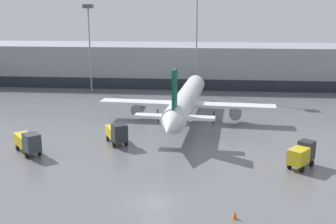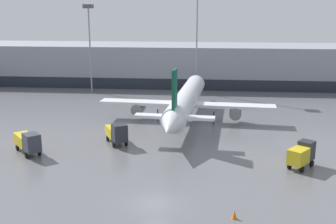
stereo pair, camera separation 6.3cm
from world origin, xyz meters
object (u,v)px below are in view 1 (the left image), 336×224
Objects in this scene: service_truck_2 at (302,154)px; service_truck_1 at (117,132)px; service_truck_0 at (28,141)px; traffic_cone_2 at (235,215)px; parked_jet_2 at (186,101)px; apron_light_mast_1 at (89,23)px; apron_light_mast_3 at (197,9)px.

service_truck_1 is at bearing 111.20° from service_truck_2.
service_truck_2 reaches higher than service_truck_0.
service_truck_1 is at bearing 73.32° from service_truck_0.
service_truck_2 is 5.24× the size of traffic_cone_2.
service_truck_2 is at bearing 45.25° from service_truck_1.
parked_jet_2 is 31.44m from traffic_cone_2.
parked_jet_2 is 6.91× the size of service_truck_0.
traffic_cone_2 is 0.04× the size of apron_light_mast_1.
parked_jet_2 reaches higher than traffic_cone_2.
service_truck_0 is 6.79× the size of traffic_cone_2.
apron_light_mast_3 is at bearing 95.26° from traffic_cone_2.
apron_light_mast_3 is at bearing 54.62° from service_truck_2.
service_truck_1 is at bearing 149.69° from parked_jet_2.
service_truck_2 is 14.81m from traffic_cone_2.
traffic_cone_2 is (23.91, -14.08, -1.13)m from service_truck_0.
service_truck_0 is 1.29× the size of service_truck_2.
apron_light_mast_1 is at bearing 171.90° from service_truck_1.
service_truck_1 is at bearing -69.36° from apron_light_mast_1.
service_truck_1 is 23.42m from traffic_cone_2.
traffic_cone_2 is 0.03× the size of apron_light_mast_3.
service_truck_0 is at bearing 136.73° from parked_jet_2.
service_truck_2 is at bearing -139.09° from parked_jet_2.
apron_light_mast_3 reaches higher than service_truck_0.
service_truck_2 is 54.51m from apron_light_mast_1.
service_truck_2 is 45.69m from apron_light_mast_3.
traffic_cone_2 is (5.76, -30.78, -2.91)m from parked_jet_2.
parked_jet_2 is 8.94× the size of service_truck_2.
apron_light_mast_1 is (-34.71, 40.11, 12.55)m from service_truck_2.
parked_jet_2 is at bearing 73.99° from service_truck_2.
traffic_cone_2 is at bearing 8.05° from service_truck_1.
parked_jet_2 is 1.62× the size of apron_light_mast_3.
service_truck_2 is (13.71, -18.34, -1.71)m from parked_jet_2.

